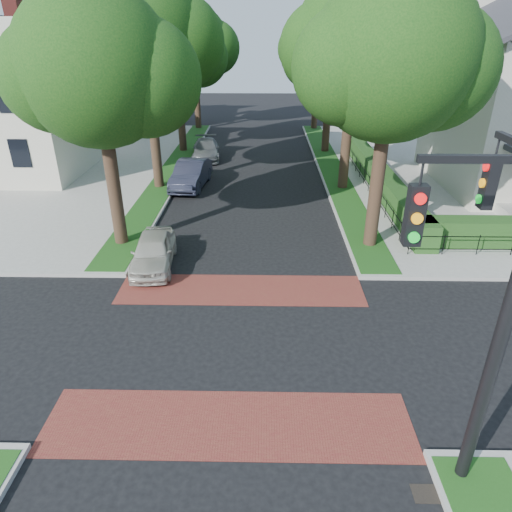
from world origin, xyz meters
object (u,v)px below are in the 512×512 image
Objects in this scene: parked_car_front at (153,251)px; parked_car_rear at (206,149)px; parked_car_middle at (191,174)px; traffic_signal at (497,284)px.

parked_car_rear reaches higher than parked_car_front.
parked_car_middle is at bearing 85.19° from parked_car_front.
traffic_signal reaches higher than parked_car_front.
parked_car_front is 0.82× the size of parked_car_middle.
traffic_signal is at bearing -78.66° from parked_car_rear.
traffic_signal is 28.13m from parked_car_rear.
traffic_signal is 13.31m from parked_car_front.
parked_car_front is at bearing -84.70° from parked_car_middle.
parked_car_middle is at bearing -97.10° from parked_car_rear.
traffic_signal is at bearing -52.80° from parked_car_front.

